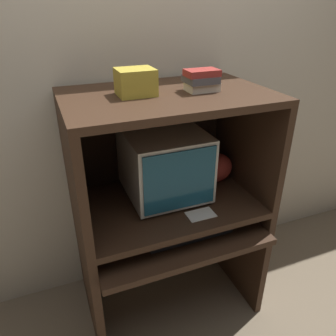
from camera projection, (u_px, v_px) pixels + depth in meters
The scene contains 11 objects.
wall_back at pixel (143, 87), 1.90m from camera, with size 6.00×0.06×2.60m.
desk_base at pixel (171, 254), 1.94m from camera, with size 1.00×0.72×0.64m.
desk_monitor_shelf at pixel (168, 204), 1.84m from camera, with size 1.00×0.65×0.12m.
hutch_upper at pixel (165, 130), 1.67m from camera, with size 1.00×0.65×0.60m.
crt_monitor at pixel (164, 163), 1.79m from camera, with size 0.42×0.45×0.38m.
keyboard at pixel (188, 233), 1.74m from camera, with size 0.47×0.15×0.03m.
mouse at pixel (234, 220), 1.84m from camera, with size 0.06×0.04×0.03m.
snack_bag at pixel (215, 168), 1.97m from camera, with size 0.22×0.16×0.18m.
book_stack at pixel (201, 80), 1.56m from camera, with size 0.16×0.13×0.10m.
paper_card at pixel (201, 214), 1.69m from camera, with size 0.15×0.09×0.00m.
storage_box at pixel (136, 82), 1.49m from camera, with size 0.17×0.14×0.12m.
Camera 1 is at (-0.57, -1.11, 1.76)m, focal length 35.00 mm.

